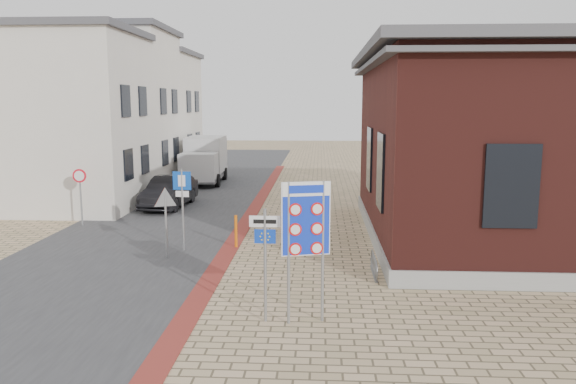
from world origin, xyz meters
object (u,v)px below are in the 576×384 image
(bollard, at_px, (236,231))
(parking_sign, at_px, (182,195))
(box_truck, at_px, (204,160))
(border_sign, at_px, (306,221))
(sedan, at_px, (169,192))
(essen_sign, at_px, (265,247))

(bollard, bearing_deg, parking_sign, -163.61)
(box_truck, xyz_separation_m, border_sign, (6.81, -21.97, 0.88))
(box_truck, distance_m, bollard, 16.07)
(sedan, xyz_separation_m, box_truck, (0.03, 8.18, 0.73))
(box_truck, bearing_deg, essen_sign, -77.11)
(sedan, xyz_separation_m, border_sign, (6.83, -13.79, 1.60))
(sedan, xyz_separation_m, essen_sign, (5.92, -13.79, 1.01))
(sedan, bearing_deg, border_sign, -59.88)
(box_truck, height_order, parking_sign, box_truck)
(border_sign, bearing_deg, essen_sign, 166.07)
(box_truck, bearing_deg, parking_sign, -83.05)
(sedan, height_order, essen_sign, essen_sign)
(sedan, relative_size, parking_sign, 1.61)
(border_sign, height_order, essen_sign, border_sign)
(sedan, relative_size, box_truck, 0.81)
(bollard, bearing_deg, sedan, 120.42)
(parking_sign, relative_size, bollard, 2.45)
(essen_sign, relative_size, parking_sign, 0.94)
(border_sign, bearing_deg, bollard, 97.51)
(essen_sign, height_order, parking_sign, parking_sign)
(essen_sign, height_order, bollard, essen_sign)
(sedan, relative_size, essen_sign, 1.71)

